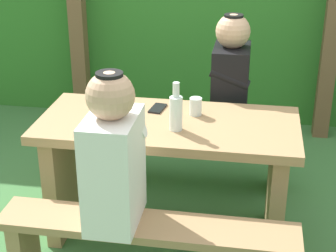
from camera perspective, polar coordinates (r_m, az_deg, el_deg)
ground_plane at (r=3.25m, az=0.00°, el=-10.92°), size 12.00×12.00×0.00m
pergola_post_left at (r=4.48m, az=-9.60°, el=12.17°), size 0.12×0.12×1.93m
pergola_post_right at (r=4.28m, az=17.07°, el=10.91°), size 0.12×0.12×1.93m
picnic_table at (r=3.00m, az=0.00°, el=-3.36°), size 1.40×0.64×0.70m
bench_near at (r=2.60m, az=-2.19°, el=-12.47°), size 1.40×0.24×0.45m
bench_far at (r=3.59m, az=1.55°, el=-1.41°), size 1.40×0.24×0.45m
person_white_shirt at (r=2.39m, az=-5.79°, el=-3.15°), size 0.25×0.35×0.72m
person_black_coat at (r=3.39m, az=6.62°, el=5.22°), size 0.25×0.35×0.72m
drinking_glass at (r=2.97m, az=2.93°, el=2.07°), size 0.07×0.07×0.10m
bottle_left at (r=2.76m, az=0.84°, el=1.57°), size 0.07×0.07×0.26m
cell_phone at (r=3.06m, az=-1.10°, el=1.88°), size 0.09×0.15×0.01m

